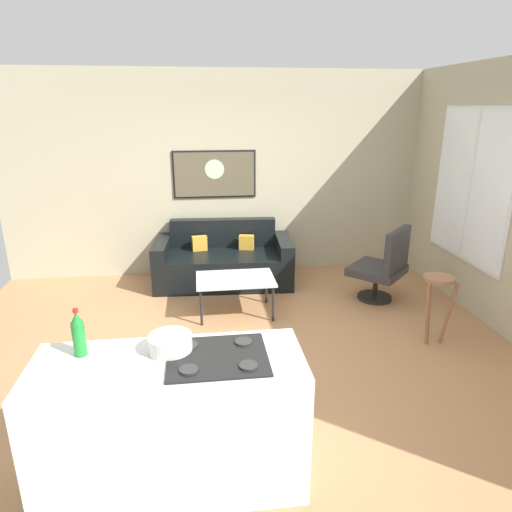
# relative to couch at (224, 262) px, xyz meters

# --- Properties ---
(ground) EXTENTS (6.40, 6.40, 0.04)m
(ground) POSITION_rel_couch_xyz_m (0.23, -1.92, -0.30)
(ground) COLOR #B07B51
(back_wall) EXTENTS (6.40, 0.05, 2.80)m
(back_wall) POSITION_rel_couch_xyz_m (0.23, 0.50, 1.12)
(back_wall) COLOR #B3AB8D
(back_wall) RESTS_ON ground
(right_wall) EXTENTS (0.05, 6.40, 2.80)m
(right_wall) POSITION_rel_couch_xyz_m (2.86, -1.62, 1.12)
(right_wall) COLOR #B5AA8C
(right_wall) RESTS_ON ground
(couch) EXTENTS (1.87, 0.97, 0.82)m
(couch) POSITION_rel_couch_xyz_m (0.00, 0.00, 0.00)
(couch) COLOR black
(couch) RESTS_ON ground
(coffee_table) EXTENTS (0.89, 0.60, 0.44)m
(coffee_table) POSITION_rel_couch_xyz_m (0.08, -1.02, 0.12)
(coffee_table) COLOR silver
(coffee_table) RESTS_ON ground
(armchair) EXTENTS (0.84, 0.84, 0.94)m
(armchair) POSITION_rel_couch_xyz_m (1.91, -0.88, 0.17)
(armchair) COLOR black
(armchair) RESTS_ON ground
(bar_stool) EXTENTS (0.35, 0.34, 0.72)m
(bar_stool) POSITION_rel_couch_xyz_m (2.03, -1.95, 0.25)
(bar_stool) COLOR #956142
(bar_stool) RESTS_ON ground
(kitchen_counter) EXTENTS (1.63, 0.63, 0.91)m
(kitchen_counter) POSITION_rel_couch_xyz_m (-0.53, -3.46, 0.16)
(kitchen_counter) COLOR white
(kitchen_counter) RESTS_ON ground
(soda_bottle) EXTENTS (0.08, 0.08, 0.31)m
(soda_bottle) POSITION_rel_couch_xyz_m (-1.06, -3.32, 0.74)
(soda_bottle) COLOR #20872F
(soda_bottle) RESTS_ON kitchen_counter
(mixing_bowl) EXTENTS (0.27, 0.27, 0.11)m
(mixing_bowl) POSITION_rel_couch_xyz_m (-0.52, -3.35, 0.65)
(mixing_bowl) COLOR silver
(mixing_bowl) RESTS_ON kitchen_counter
(wall_painting) EXTENTS (1.15, 0.03, 0.65)m
(wall_painting) POSITION_rel_couch_xyz_m (-0.07, 0.46, 1.14)
(wall_painting) COLOR black
(window) EXTENTS (0.03, 1.48, 1.77)m
(window) POSITION_rel_couch_xyz_m (2.82, -1.02, 1.16)
(window) COLOR silver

